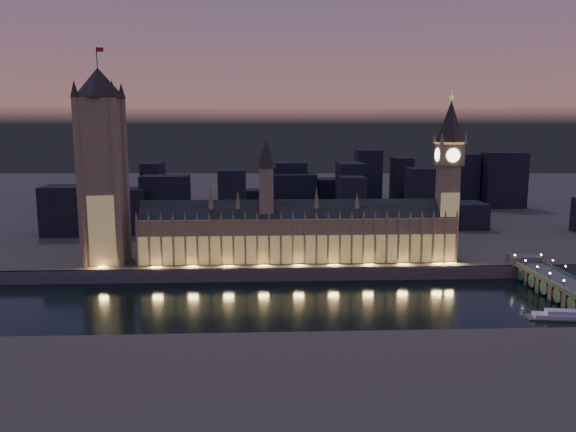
{
  "coord_description": "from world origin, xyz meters",
  "views": [
    {
      "loc": [
        -10.44,
        -291.11,
        94.81
      ],
      "look_at": [
        5.0,
        55.0,
        38.0
      ],
      "focal_mm": 35.0,
      "sensor_mm": 36.0,
      "label": 1
    }
  ],
  "objects_px": {
    "victoria_tower": "(102,158)",
    "elizabeth_tower": "(449,166)",
    "westminster_bridge": "(564,289)",
    "river_boat": "(568,316)",
    "palace_of_westminster": "(296,232)"
  },
  "relations": [
    {
      "from": "victoria_tower",
      "to": "elizabeth_tower",
      "type": "relative_size",
      "value": 1.23
    },
    {
      "from": "palace_of_westminster",
      "to": "river_boat",
      "type": "bearing_deg",
      "value": -36.56
    },
    {
      "from": "victoria_tower",
      "to": "elizabeth_tower",
      "type": "bearing_deg",
      "value": -0.0
    },
    {
      "from": "victoria_tower",
      "to": "river_boat",
      "type": "relative_size",
      "value": 3.3
    },
    {
      "from": "victoria_tower",
      "to": "elizabeth_tower",
      "type": "distance_m",
      "value": 218.08
    },
    {
      "from": "westminster_bridge",
      "to": "elizabeth_tower",
      "type": "bearing_deg",
      "value": 124.55
    },
    {
      "from": "victoria_tower",
      "to": "westminster_bridge",
      "type": "height_order",
      "value": "victoria_tower"
    },
    {
      "from": "elizabeth_tower",
      "to": "victoria_tower",
      "type": "bearing_deg",
      "value": 180.0
    },
    {
      "from": "palace_of_westminster",
      "to": "river_boat",
      "type": "distance_m",
      "value": 161.69
    },
    {
      "from": "victoria_tower",
      "to": "westminster_bridge",
      "type": "bearing_deg",
      "value": -13.96
    },
    {
      "from": "westminster_bridge",
      "to": "river_boat",
      "type": "relative_size",
      "value": 2.82
    },
    {
      "from": "palace_of_westminster",
      "to": "elizabeth_tower",
      "type": "height_order",
      "value": "elizabeth_tower"
    },
    {
      "from": "palace_of_westminster",
      "to": "westminster_bridge",
      "type": "xyz_separation_m",
      "value": [
        142.42,
        -65.19,
        -20.38
      ]
    },
    {
      "from": "elizabeth_tower",
      "to": "palace_of_westminster",
      "type": "bearing_deg",
      "value": -179.89
    },
    {
      "from": "palace_of_westminster",
      "to": "river_boat",
      "type": "relative_size",
      "value": 5.03
    }
  ]
}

